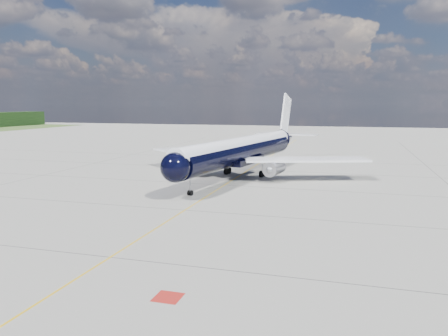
% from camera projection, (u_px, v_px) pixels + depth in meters
% --- Properties ---
extents(ground, '(320.00, 320.00, 0.00)m').
position_uv_depth(ground, '(234.00, 179.00, 65.39)').
color(ground, gray).
rests_on(ground, ground).
extents(taxiway_centerline, '(0.16, 160.00, 0.01)m').
position_uv_depth(taxiway_centerline, '(224.00, 185.00, 60.64)').
color(taxiway_centerline, '#DBA70B').
rests_on(taxiway_centerline, ground).
extents(red_marking, '(1.60, 1.60, 0.01)m').
position_uv_depth(red_marking, '(168.00, 297.00, 25.53)').
color(red_marking, maroon).
rests_on(red_marking, ground).
extents(main_airliner, '(37.21, 45.75, 13.27)m').
position_uv_depth(main_airliner, '(244.00, 150.00, 68.08)').
color(main_airliner, black).
rests_on(main_airliner, ground).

